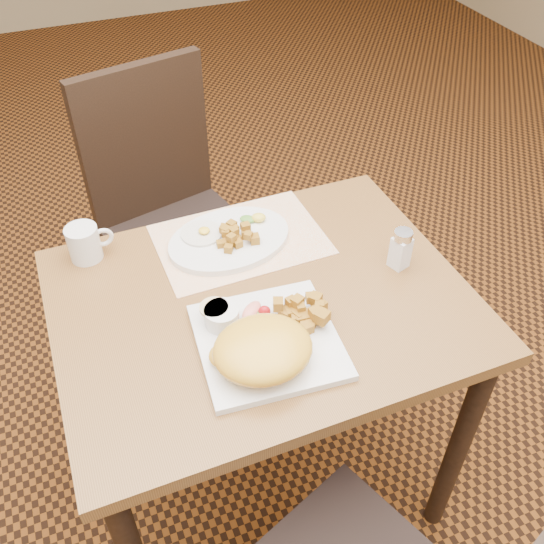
{
  "coord_description": "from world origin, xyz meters",
  "views": [
    {
      "loc": [
        -0.33,
        -0.89,
        1.69
      ],
      "look_at": [
        0.02,
        0.0,
        0.82
      ],
      "focal_mm": 40.0,
      "sensor_mm": 36.0,
      "label": 1
    }
  ],
  "objects": [
    {
      "name": "table",
      "position": [
        0.0,
        0.0,
        0.64
      ],
      "size": [
        0.9,
        0.7,
        0.75
      ],
      "color": "brown",
      "rests_on": "ground"
    },
    {
      "name": "chair_far",
      "position": [
        -0.05,
        0.7,
        0.54
      ],
      "size": [
        0.51,
        0.52,
        0.97
      ],
      "rotation": [
        0.0,
        0.0,
        3.38
      ],
      "color": "black",
      "rests_on": "ground"
    },
    {
      "name": "ramekin",
      "position": [
        -0.11,
        -0.05,
        0.79
      ],
      "size": [
        0.08,
        0.08,
        0.04
      ],
      "color": "silver",
      "rests_on": "plate_square"
    },
    {
      "name": "garnish_ov",
      "position": [
        0.07,
        0.25,
        0.78
      ],
      "size": [
        0.07,
        0.05,
        0.02
      ],
      "color": "#387223",
      "rests_on": "plate_oval"
    },
    {
      "name": "home_fries_ov",
      "position": [
        0.0,
        0.19,
        0.78
      ],
      "size": [
        0.1,
        0.1,
        0.03
      ],
      "color": "#AC751B",
      "rests_on": "plate_oval"
    },
    {
      "name": "salt_shaker",
      "position": [
        0.33,
        -0.02,
        0.8
      ],
      "size": [
        0.05,
        0.05,
        0.1
      ],
      "color": "white",
      "rests_on": "table"
    },
    {
      "name": "hollandaise_mound",
      "position": [
        -0.07,
        -0.18,
        0.8
      ],
      "size": [
        0.2,
        0.18,
        0.07
      ],
      "color": "gold",
      "rests_on": "plate_square"
    },
    {
      "name": "home_fries_sq",
      "position": [
        0.05,
        -0.11,
        0.78
      ],
      "size": [
        0.12,
        0.1,
        0.04
      ],
      "color": "#AC751B",
      "rests_on": "plate_square"
    },
    {
      "name": "fried_egg",
      "position": [
        -0.06,
        0.24,
        0.77
      ],
      "size": [
        0.1,
        0.1,
        0.02
      ],
      "color": "white",
      "rests_on": "plate_oval"
    },
    {
      "name": "plate_square",
      "position": [
        -0.04,
        -0.13,
        0.76
      ],
      "size": [
        0.3,
        0.3,
        0.02
      ],
      "primitive_type": "cube",
      "rotation": [
        0.0,
        0.0,
        -0.09
      ],
      "color": "silver",
      "rests_on": "table"
    },
    {
      "name": "ground",
      "position": [
        0.0,
        0.0,
        0.0
      ],
      "size": [
        8.0,
        8.0,
        0.0
      ],
      "primitive_type": "plane",
      "color": "black",
      "rests_on": "ground"
    },
    {
      "name": "placemat",
      "position": [
        0.02,
        0.21,
        0.75
      ],
      "size": [
        0.4,
        0.29,
        0.0
      ],
      "primitive_type": "cube",
      "rotation": [
        0.0,
        0.0,
        0.02
      ],
      "color": "white",
      "rests_on": "table"
    },
    {
      "name": "plate_oval",
      "position": [
        -0.01,
        0.21,
        0.76
      ],
      "size": [
        0.34,
        0.27,
        0.02
      ],
      "primitive_type": null,
      "rotation": [
        0.0,
        0.0,
        0.15
      ],
      "color": "silver",
      "rests_on": "placemat"
    },
    {
      "name": "coffee_mug",
      "position": [
        -0.33,
        0.28,
        0.79
      ],
      "size": [
        0.11,
        0.08,
        0.09
      ],
      "color": "silver",
      "rests_on": "table"
    },
    {
      "name": "garnish_sq",
      "position": [
        -0.04,
        -0.06,
        0.78
      ],
      "size": [
        0.07,
        0.06,
        0.03
      ],
      "color": "#387223",
      "rests_on": "plate_square"
    }
  ]
}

